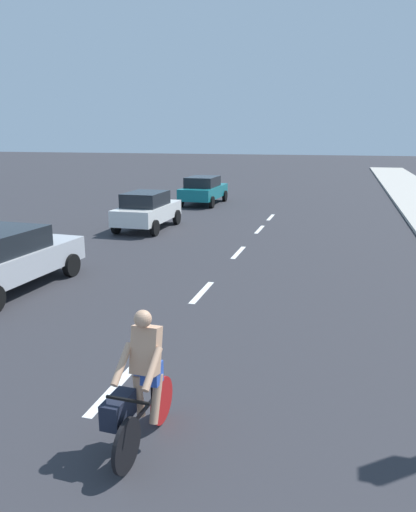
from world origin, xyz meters
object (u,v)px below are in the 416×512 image
Objects in this scene: parked_car_silver at (2,258)px; parked_car_white at (147,209)px; cyclist at (140,386)px; parked_car_teal at (203,189)px.

parked_car_white is at bearing 90.22° from parked_car_silver.
cyclist is 14.81m from parked_car_white.
parked_car_silver is at bearing -91.21° from parked_car_teal.
parked_car_silver and parked_car_teal have the same top height.
cyclist is 7.80m from parked_car_silver.
parked_car_white is 7.95m from parked_car_teal.
cyclist is at bearing -75.37° from parked_car_teal.
parked_car_silver is 1.08× the size of parked_car_teal.
parked_car_teal is (0.17, 7.95, 0.00)m from parked_car_white.
parked_car_teal is at bearing -73.84° from cyclist.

